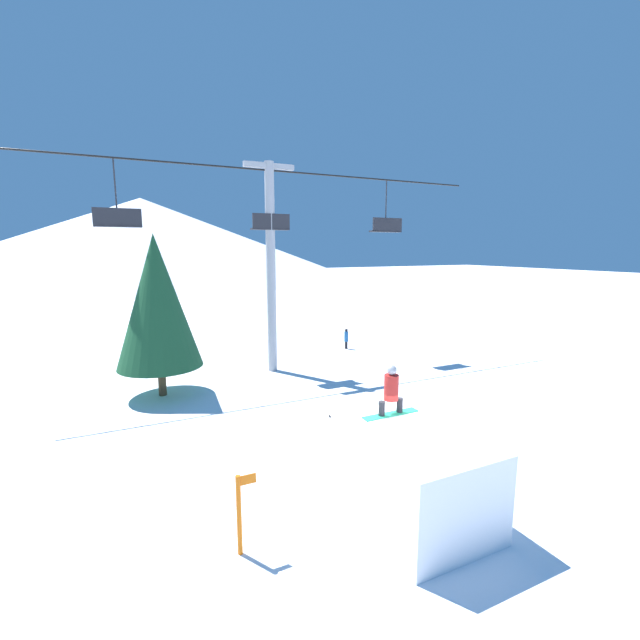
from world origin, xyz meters
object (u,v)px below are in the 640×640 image
at_px(snowboarder, 391,391).
at_px(pine_tree_near, 157,301).
at_px(snow_ramp, 412,474).
at_px(distant_skier, 346,338).
at_px(trail_marker, 240,513).

relative_size(snowboarder, pine_tree_near, 0.23).
relative_size(snow_ramp, snowboarder, 2.32).
bearing_deg(snowboarder, distant_skier, 64.90).
relative_size(snow_ramp, trail_marker, 2.09).
height_order(snowboarder, distant_skier, snowboarder).
bearing_deg(snowboarder, snow_ramp, -97.79).
bearing_deg(pine_tree_near, snow_ramp, -68.79).
bearing_deg(snow_ramp, distant_skier, 66.04).
distance_m(trail_marker, distant_skier, 17.78).
bearing_deg(distant_skier, trail_marker, -125.83).
bearing_deg(snowboarder, trail_marker, -170.71).
bearing_deg(pine_tree_near, trail_marker, -87.71).
bearing_deg(distant_skier, snow_ramp, -113.96).
xyz_separation_m(pine_tree_near, distant_skier, (10.82, 3.93, -3.22)).
xyz_separation_m(snowboarder, pine_tree_near, (-4.38, 9.83, 1.31)).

